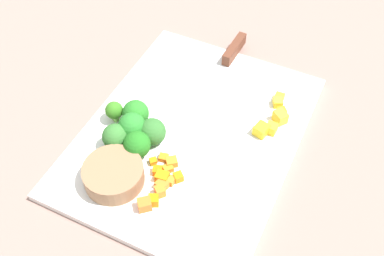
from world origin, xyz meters
TOP-DOWN VIEW (x-y plane):
  - ground_plane at (0.00, 0.00)m, footprint 4.00×4.00m
  - cutting_board at (0.00, 0.00)m, footprint 0.42×0.32m
  - prep_bowl at (0.13, -0.06)m, footprint 0.09×0.09m
  - chef_knife at (-0.15, -0.01)m, footprint 0.32×0.03m
  - carrot_dice_0 at (0.15, -0.00)m, footprint 0.02×0.02m
  - carrot_dice_1 at (0.08, -0.07)m, footprint 0.02×0.02m
  - carrot_dice_2 at (0.11, 0.01)m, footprint 0.02×0.02m
  - carrot_dice_3 at (0.08, -0.03)m, footprint 0.01×0.01m
  - carrot_dice_4 at (0.14, 0.01)m, footprint 0.02×0.02m
  - carrot_dice_5 at (0.09, 0.02)m, footprint 0.02×0.02m
  - carrot_dice_6 at (0.07, -0.00)m, footprint 0.02×0.02m
  - carrot_dice_7 at (0.10, -0.00)m, footprint 0.02×0.02m
  - carrot_dice_8 at (0.07, -0.01)m, footprint 0.01×0.02m
  - carrot_dice_9 at (0.08, -0.00)m, footprint 0.02×0.02m
  - carrot_dice_10 at (0.09, -0.01)m, footprint 0.02×0.02m
  - carrot_dice_11 at (0.10, 0.01)m, footprint 0.01×0.01m
  - carrot_dice_12 at (0.12, 0.01)m, footprint 0.02×0.02m
  - pepper_dice_0 at (-0.10, 0.12)m, footprint 0.02×0.02m
  - pepper_dice_1 at (-0.06, 0.11)m, footprint 0.02×0.02m
  - pepper_dice_2 at (-0.13, 0.10)m, footprint 0.02×0.02m
  - pepper_dice_3 at (-0.08, 0.12)m, footprint 0.03×0.03m
  - pepper_dice_4 at (-0.05, 0.10)m, footprint 0.03×0.02m
  - pepper_dice_5 at (-0.12, 0.10)m, footprint 0.02×0.02m
  - broccoli_floret_0 at (0.05, -0.08)m, footprint 0.04×0.04m
  - broccoli_floret_1 at (0.04, -0.05)m, footprint 0.04×0.04m
  - broccoli_floret_2 at (0.03, -0.12)m, footprint 0.03×0.03m
  - broccoli_floret_3 at (0.02, -0.09)m, footprint 0.04×0.04m
  - broccoli_floret_4 at (0.08, -0.05)m, footprint 0.04×0.04m
  - broccoli_floret_5 at (0.08, -0.09)m, footprint 0.04×0.04m

SIDE VIEW (x-z plane):
  - ground_plane at x=0.00m, z-range 0.00..0.00m
  - cutting_board at x=0.00m, z-range 0.00..0.01m
  - carrot_dice_3 at x=0.08m, z-range 0.01..0.02m
  - carrot_dice_9 at x=0.08m, z-range 0.01..0.02m
  - carrot_dice_11 at x=0.10m, z-range 0.01..0.02m
  - carrot_dice_10 at x=0.09m, z-range 0.01..0.02m
  - pepper_dice_2 at x=-0.13m, z-range 0.01..0.02m
  - carrot_dice_8 at x=0.07m, z-range 0.01..0.02m
  - carrot_dice_6 at x=0.07m, z-range 0.01..0.02m
  - carrot_dice_5 at x=0.09m, z-range 0.01..0.02m
  - carrot_dice_2 at x=0.11m, z-range 0.01..0.02m
  - carrot_dice_7 at x=0.10m, z-range 0.01..0.03m
  - pepper_dice_5 at x=-0.12m, z-range 0.01..0.03m
  - pepper_dice_0 at x=-0.10m, z-range 0.01..0.03m
  - carrot_dice_1 at x=0.08m, z-range 0.01..0.03m
  - carrot_dice_4 at x=0.14m, z-range 0.01..0.03m
  - carrot_dice_12 at x=0.12m, z-range 0.01..0.03m
  - pepper_dice_1 at x=-0.06m, z-range 0.01..0.03m
  - chef_knife at x=-0.15m, z-range 0.01..0.03m
  - carrot_dice_0 at x=0.15m, z-range 0.01..0.03m
  - pepper_dice_4 at x=-0.05m, z-range 0.01..0.03m
  - pepper_dice_3 at x=-0.08m, z-range 0.01..0.03m
  - prep_bowl at x=0.13m, z-range 0.01..0.04m
  - broccoli_floret_1 at x=0.04m, z-range 0.01..0.05m
  - broccoli_floret_2 at x=0.03m, z-range 0.02..0.05m
  - broccoli_floret_3 at x=0.02m, z-range 0.01..0.06m
  - broccoli_floret_5 at x=0.08m, z-range 0.01..0.06m
  - broccoli_floret_4 at x=0.08m, z-range 0.01..0.06m
  - broccoli_floret_0 at x=0.05m, z-range 0.01..0.06m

